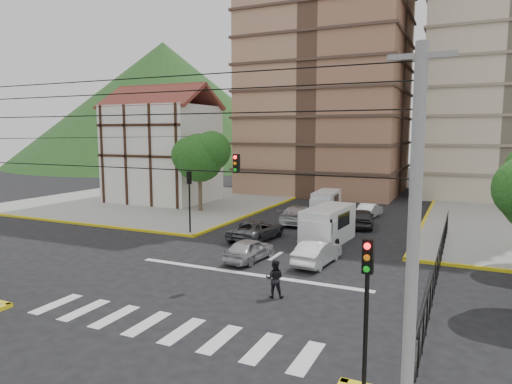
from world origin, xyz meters
The scene contains 21 objects.
ground centered at (0.00, 0.00, 0.00)m, with size 160.00×160.00×0.00m, color black.
sidewalk_nw centered at (-20.00, 20.00, 0.07)m, with size 26.00×26.00×0.15m, color gray.
crosswalk_stripes centered at (0.00, -6.00, 0.01)m, with size 12.00×2.40×0.01m, color silver.
stop_line centered at (0.00, 1.20, 0.01)m, with size 13.00×0.40×0.01m, color silver.
tudor_building centered at (-19.00, 20.00, 5.25)m, with size 10.80×8.05×12.23m.
distant_hill centered at (-55.00, 70.00, 14.00)m, with size 70.00×70.00×28.00m, color #1D4717.
park_fence centered at (9.00, 4.50, 0.00)m, with size 0.10×22.50×1.66m, color black, non-canonical shape.
tree_tudor centered at (-11.90, 16.01, 5.22)m, with size 5.39×4.40×7.43m.
traffic_light_se centered at (7.80, -7.80, 3.11)m, with size 0.28×0.22×4.40m.
traffic_light_nw centered at (-7.80, 7.80, 3.11)m, with size 0.28×0.22×4.40m.
traffic_light_hanging centered at (0.00, -2.04, 5.90)m, with size 18.00×9.12×0.92m.
utility_pole_se centered at (9.00, -9.00, 4.77)m, with size 1.40×0.28×9.00m.
van_right_lane centered at (1.87, 9.29, 1.16)m, with size 2.50×5.46×2.39m.
van_left_lane centered at (-1.28, 19.85, 1.00)m, with size 2.07×4.68×2.07m.
car_silver_front_left centered at (-1.00, 3.48, 0.65)m, with size 1.54×3.84×1.31m, color #B1B1B6.
car_white_front_right centered at (2.74, 4.42, 0.68)m, with size 1.44×4.12×1.36m, color white.
car_grey_mid_left centered at (-2.78, 8.38, 0.69)m, with size 2.29×4.96×1.38m, color #4E4F55.
car_silver_rear_left centered at (-2.03, 14.82, 0.73)m, with size 2.06×5.06×1.47m, color silver.
car_darkgrey_mid_right centered at (2.89, 15.48, 0.73)m, with size 1.73×4.31×1.47m, color #2A2A2D.
car_white_rear_right centered at (2.61, 20.03, 0.62)m, with size 1.32×3.79×1.25m, color white.
pedestrian_crosswalk centered at (2.55, -1.34, 0.85)m, with size 0.83×0.64×1.70m, color black.
Camera 1 is at (9.96, -19.37, 7.25)m, focal length 32.00 mm.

